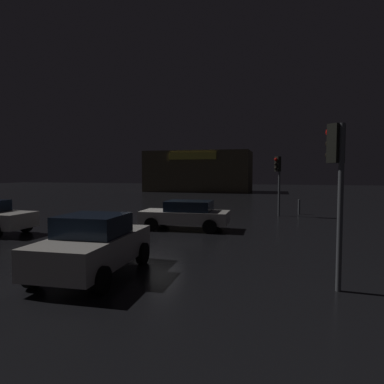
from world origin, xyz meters
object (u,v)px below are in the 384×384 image
(traffic_signal_main, at_px, (278,173))
(car_far, at_px, (94,245))
(store_building, at_px, (199,171))
(car_near, at_px, (186,214))
(traffic_signal_opposite, at_px, (337,168))

(traffic_signal_main, distance_m, car_far, 14.48)
(store_building, height_order, car_near, store_building)
(traffic_signal_main, xyz_separation_m, car_near, (-4.18, -6.14, -1.98))
(traffic_signal_opposite, bearing_deg, car_near, 128.30)
(car_near, height_order, car_far, car_far)
(store_building, distance_m, car_near, 31.82)
(car_near, bearing_deg, traffic_signal_main, 55.75)
(traffic_signal_main, distance_m, car_near, 7.68)
(traffic_signal_main, xyz_separation_m, traffic_signal_opposite, (1.40, -13.20, 0.14))
(store_building, xyz_separation_m, traffic_signal_main, (11.01, -24.86, -0.11))
(car_near, bearing_deg, car_far, -93.50)
(car_near, xyz_separation_m, car_far, (-0.46, -7.44, 0.07))
(traffic_signal_opposite, relative_size, car_near, 0.92)
(store_building, relative_size, car_near, 3.44)
(store_building, height_order, car_far, store_building)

